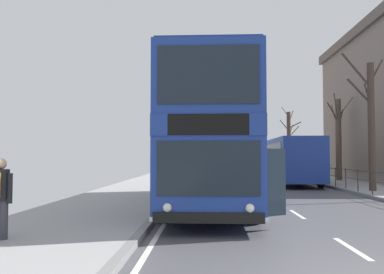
# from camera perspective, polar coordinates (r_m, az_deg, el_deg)

# --- Properties ---
(double_decker_bus_main) EXTENTS (3.30, 11.38, 4.58)m
(double_decker_bus_main) POSITION_cam_1_polar(r_m,az_deg,el_deg) (14.75, 2.45, -0.39)
(double_decker_bus_main) COLOR navy
(double_decker_bus_main) RESTS_ON ground
(background_bus_far_lane) EXTENTS (2.77, 9.53, 2.92)m
(background_bus_far_lane) POSITION_cam_1_polar(r_m,az_deg,el_deg) (27.59, 13.39, -3.05)
(background_bus_far_lane) COLOR navy
(background_bus_far_lane) RESTS_ON ground
(pedestrian_railing_far_kerb) EXTENTS (0.05, 25.77, 1.04)m
(pedestrian_railing_far_kerb) POSITION_cam_1_polar(r_m,az_deg,el_deg) (20.63, 22.69, -5.18)
(pedestrian_railing_far_kerb) COLOR #2D3338
(pedestrian_railing_far_kerb) RESTS_ON ground
(bare_tree_far_00) EXTENTS (2.11, 2.63, 6.03)m
(bare_tree_far_00) POSITION_cam_1_polar(r_m,az_deg,el_deg) (31.11, 19.52, -0.07)
(bare_tree_far_00) COLOR brown
(bare_tree_far_00) RESTS_ON ground
(bare_tree_far_01) EXTENTS (2.02, 0.91, 6.84)m
(bare_tree_far_01) POSITION_cam_1_polar(r_m,az_deg,el_deg) (22.06, 23.38, 1.93)
(bare_tree_far_01) COLOR #423328
(bare_tree_far_01) RESTS_ON ground
(bare_tree_far_02) EXTENTS (2.28, 1.65, 7.16)m
(bare_tree_far_02) POSITION_cam_1_polar(r_m,az_deg,el_deg) (46.49, 13.21, -0.52)
(bare_tree_far_02) COLOR #423328
(bare_tree_far_02) RESTS_ON ground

